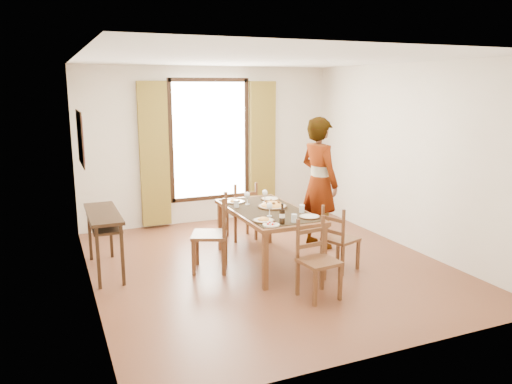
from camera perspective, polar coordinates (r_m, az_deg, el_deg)
name	(u,v)px	position (r m, az deg, el deg)	size (l,w,h in m)	color
ground	(267,265)	(6.81, 1.31, -8.34)	(5.00, 5.00, 0.00)	#582C1B
room_shell	(264,150)	(6.55, 0.87, 4.78)	(4.60, 5.10, 2.74)	silver
console_table	(103,221)	(6.66, -17.05, -3.17)	(0.38, 1.20, 0.80)	black
dining_table	(268,214)	(6.67, 1.33, -2.57)	(0.91, 1.74, 0.76)	brown
chair_west	(212,236)	(6.51, -5.00, -4.98)	(0.59, 0.59, 1.01)	brown
chair_north	(242,213)	(7.82, -1.59, -2.37)	(0.41, 0.41, 0.92)	brown
chair_south	(317,262)	(5.74, 7.03, -7.89)	(0.44, 0.44, 0.91)	brown
chair_east	(339,240)	(6.60, 9.48, -5.46)	(0.49, 0.49, 0.87)	brown
man	(319,183)	(7.42, 7.23, 1.06)	(0.60, 0.79, 1.94)	gray
plate_sw	(263,219)	(6.07, 0.86, -3.12)	(0.27, 0.27, 0.05)	silver
plate_se	(310,215)	(6.28, 6.15, -2.68)	(0.27, 0.27, 0.05)	silver
plate_nw	(235,201)	(7.04, -2.42, -0.99)	(0.27, 0.27, 0.05)	silver
plate_ne	(270,198)	(7.22, 1.59, -0.66)	(0.27, 0.27, 0.05)	silver
pasta_platter	(272,204)	(6.75, 1.88, -1.36)	(0.40, 0.40, 0.10)	orange
caprese_plate	(271,224)	(5.89, 1.74, -3.67)	(0.20, 0.20, 0.04)	silver
wine_glass_a	(269,209)	(6.29, 1.55, -1.97)	(0.08, 0.08, 0.18)	white
wine_glass_b	(265,196)	(7.05, 1.03, -0.44)	(0.08, 0.08, 0.18)	white
wine_glass_c	(247,198)	(6.90, -1.00, -0.71)	(0.08, 0.08, 0.18)	white
tumbler_a	(302,209)	(6.51, 5.26, -1.91)	(0.07, 0.07, 0.10)	silver
tumbler_b	(236,204)	(6.77, -2.26, -1.34)	(0.07, 0.07, 0.10)	silver
tumbler_c	(294,218)	(6.04, 4.37, -3.00)	(0.07, 0.07, 0.10)	silver
wine_bottle	(282,214)	(5.95, 3.01, -2.48)	(0.07, 0.07, 0.25)	black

